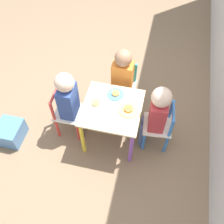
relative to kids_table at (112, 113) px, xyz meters
name	(u,v)px	position (x,y,z in m)	size (l,w,h in m)	color
ground_plane	(112,136)	(0.00, 0.00, -0.40)	(6.00, 6.00, 0.00)	#7F664C
kids_table	(112,113)	(0.00, 0.00, 0.00)	(0.52, 0.52, 0.49)	beige
chair_red	(67,113)	(0.01, -0.45, -0.14)	(0.27, 0.27, 0.54)	silver
chair_blue	(159,127)	(-0.04, 0.45, -0.14)	(0.28, 0.28, 0.54)	silver
chair_teal	(123,87)	(-0.45, 0.01, -0.14)	(0.27, 0.27, 0.54)	silver
child_front	(70,100)	(0.01, -0.39, 0.08)	(0.20, 0.22, 0.80)	#7A6B5B
child_back	(156,113)	(-0.03, 0.39, 0.07)	(0.21, 0.23, 0.78)	#4C608E
child_left	(122,77)	(-0.39, 0.01, 0.07)	(0.22, 0.20, 0.79)	#7A6B5B
plate_front	(96,104)	(0.00, -0.15, 0.09)	(0.17, 0.17, 0.03)	white
plate_back	(128,110)	(0.00, 0.15, 0.09)	(0.18, 0.18, 0.03)	#EADB66
plate_left	(116,94)	(-0.15, 0.00, 0.09)	(0.15, 0.15, 0.03)	#4C9EE0
storage_bin	(11,132)	(0.25, -0.99, -0.30)	(0.26, 0.23, 0.20)	#4C7FB7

